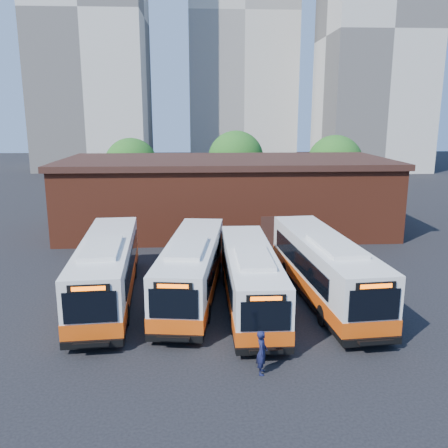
{
  "coord_description": "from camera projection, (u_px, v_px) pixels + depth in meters",
  "views": [
    {
      "loc": [
        -2.46,
        -22.01,
        10.19
      ],
      "look_at": [
        -0.91,
        6.38,
        3.6
      ],
      "focal_mm": 38.0,
      "sensor_mm": 36.0,
      "label": 1
    }
  ],
  "objects": [
    {
      "name": "depot_building",
      "position": [
        226.0,
        193.0,
        42.56
      ],
      "size": [
        28.6,
        12.6,
        6.4
      ],
      "color": "maroon",
      "rests_on": "ground"
    },
    {
      "name": "tree_west",
      "position": [
        131.0,
        165.0,
        53.39
      ],
      "size": [
        6.0,
        6.0,
        7.65
      ],
      "color": "#382314",
      "rests_on": "ground"
    },
    {
      "name": "tree_east",
      "position": [
        335.0,
        163.0,
        53.59
      ],
      "size": [
        6.24,
        6.24,
        7.96
      ],
      "color": "#382314",
      "rests_on": "ground"
    },
    {
      "name": "ground",
      "position": [
        249.0,
        322.0,
        23.84
      ],
      "size": [
        220.0,
        220.0,
        0.0
      ],
      "primitive_type": "plane",
      "color": "black"
    },
    {
      "name": "tree_mid",
      "position": [
        236.0,
        159.0,
        55.87
      ],
      "size": [
        6.56,
        6.56,
        8.36
      ],
      "color": "#382314",
      "rests_on": "ground"
    },
    {
      "name": "bus_mideast",
      "position": [
        250.0,
        280.0,
        25.48
      ],
      "size": [
        2.58,
        12.19,
        3.31
      ],
      "rotation": [
        0.0,
        0.0,
        0.0
      ],
      "color": "silver",
      "rests_on": "ground"
    },
    {
      "name": "bus_east",
      "position": [
        324.0,
        270.0,
        26.66
      ],
      "size": [
        3.77,
        13.44,
        3.62
      ],
      "rotation": [
        0.0,
        0.0,
        0.08
      ],
      "color": "silver",
      "rests_on": "ground"
    },
    {
      "name": "tower_right",
      "position": [
        375.0,
        35.0,
        86.08
      ],
      "size": [
        18.0,
        18.0,
        49.2
      ],
      "color": "beige",
      "rests_on": "ground"
    },
    {
      "name": "tower_center",
      "position": [
        241.0,
        17.0,
        101.01
      ],
      "size": [
        22.0,
        20.0,
        61.2
      ],
      "color": "#B6B2A6",
      "rests_on": "ground"
    },
    {
      "name": "bus_west",
      "position": [
        107.0,
        272.0,
        26.4
      ],
      "size": [
        3.64,
        13.3,
        3.58
      ],
      "rotation": [
        0.0,
        0.0,
        0.07
      ],
      "color": "silver",
      "rests_on": "ground"
    },
    {
      "name": "transit_worker",
      "position": [
        262.0,
        352.0,
        18.91
      ],
      "size": [
        0.53,
        0.73,
        1.84
      ],
      "primitive_type": "imported",
      "rotation": [
        0.0,
        0.0,
        1.42
      ],
      "color": "#121535",
      "rests_on": "ground"
    },
    {
      "name": "tower_left",
      "position": [
        89.0,
        15.0,
        86.42
      ],
      "size": [
        20.0,
        18.0,
        56.2
      ],
      "color": "beige",
      "rests_on": "ground"
    },
    {
      "name": "bus_midwest",
      "position": [
        192.0,
        271.0,
        26.79
      ],
      "size": [
        4.11,
        12.87,
        3.46
      ],
      "rotation": [
        0.0,
        0.0,
        -0.12
      ],
      "color": "silver",
      "rests_on": "ground"
    }
  ]
}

